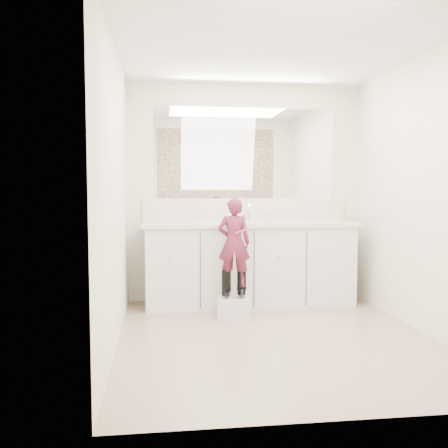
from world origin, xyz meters
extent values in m
plane|color=#8A6F5A|center=(0.00, 0.00, 0.00)|extent=(3.00, 3.00, 0.00)
plane|color=white|center=(0.00, 0.00, 2.40)|extent=(3.00, 3.00, 0.00)
plane|color=beige|center=(0.00, 1.50, 1.20)|extent=(2.60, 0.00, 2.60)
plane|color=beige|center=(0.00, -1.50, 1.20)|extent=(2.60, 0.00, 2.60)
plane|color=beige|center=(-1.30, 0.00, 1.20)|extent=(0.00, 3.00, 3.00)
plane|color=beige|center=(1.30, 0.00, 1.20)|extent=(0.00, 3.00, 3.00)
cube|color=silver|center=(0.00, 1.23, 0.42)|extent=(2.20, 0.55, 0.85)
cube|color=beige|center=(0.00, 1.21, 0.87)|extent=(2.28, 0.58, 0.04)
cube|color=beige|center=(0.00, 1.49, 1.02)|extent=(2.28, 0.03, 0.25)
cube|color=white|center=(0.00, 1.49, 1.64)|extent=(2.00, 0.02, 1.00)
cube|color=#472819|center=(0.00, -1.49, 1.65)|extent=(2.00, 0.01, 1.20)
cylinder|color=silver|center=(0.00, 1.38, 0.94)|extent=(0.08, 0.08, 0.10)
imported|color=beige|center=(0.21, 1.18, 0.94)|extent=(0.14, 0.14, 0.10)
imported|color=white|center=(-0.17, 1.15, 0.99)|extent=(0.11, 0.11, 0.19)
cube|color=silver|center=(-0.24, 0.71, 0.10)|extent=(0.35, 0.31, 0.20)
imported|color=#982F52|center=(-0.24, 0.73, 0.73)|extent=(0.34, 0.26, 0.86)
cylinder|color=#D75385|center=(-0.17, 0.65, 0.85)|extent=(0.14, 0.03, 0.06)
camera|label=1|loc=(-0.95, -4.01, 1.26)|focal=40.00mm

